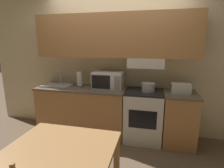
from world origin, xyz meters
The scene contains 11 objects.
ground_plane centered at (0.00, 0.00, 0.00)m, with size 16.00×16.00×0.00m, color brown.
wall_back centered at (0.01, -0.07, 1.52)m, with size 5.15×0.38×2.55m.
lower_counter_main centered at (-0.58, -0.28, 0.44)m, with size 1.62×0.59×0.88m.
lower_counter_right_stub centered at (1.13, -0.28, 0.44)m, with size 0.52×0.59×0.88m.
stove_range centered at (0.55, -0.28, 0.44)m, with size 0.62×0.57×0.88m.
cooking_pot centered at (0.61, -0.29, 0.96)m, with size 0.30×0.22×0.15m.
microwave centered at (-0.09, -0.23, 1.03)m, with size 0.51×0.39×0.29m.
toaster centered at (1.11, -0.29, 0.96)m, with size 0.31×0.18×0.16m.
sink_basin centered at (-1.06, -0.28, 0.90)m, with size 0.53×0.35×0.24m.
paper_towel_roll centered at (-0.64, -0.21, 1.01)m, with size 0.12×0.12×0.27m.
dining_table centered at (-0.10, -1.91, 0.64)m, with size 0.95×0.81×0.76m.
Camera 1 is at (0.66, -3.15, 1.65)m, focal length 28.00 mm.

